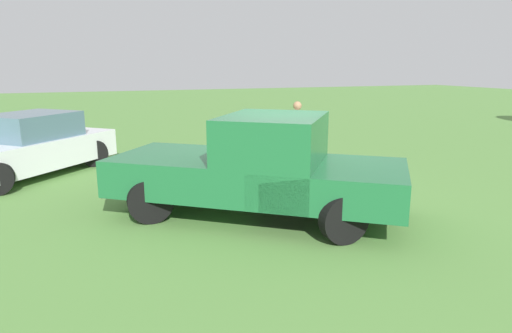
{
  "coord_description": "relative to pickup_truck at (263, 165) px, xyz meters",
  "views": [
    {
      "loc": [
        3.46,
        7.69,
        2.64
      ],
      "look_at": [
        0.76,
        0.55,
        0.9
      ],
      "focal_mm": 31.49,
      "sensor_mm": 36.0,
      "label": 1
    }
  ],
  "objects": [
    {
      "name": "ground_plane",
      "position": [
        -0.65,
        -0.63,
        -0.93
      ],
      "size": [
        80.0,
        80.0,
        0.0
      ],
      "primitive_type": "plane",
      "color": "#54843D"
    },
    {
      "name": "pickup_truck",
      "position": [
        0.0,
        0.0,
        0.0
      ],
      "size": [
        5.24,
        4.63,
        1.8
      ],
      "rotation": [
        0.0,
        0.0,
        5.64
      ],
      "color": "black",
      "rests_on": "ground_plane"
    },
    {
      "name": "sedan_near",
      "position": [
        4.19,
        -4.77,
        -0.23
      ],
      "size": [
        4.25,
        4.4,
        1.5
      ],
      "rotation": [
        0.0,
        0.0,
        0.83
      ],
      "color": "black",
      "rests_on": "ground_plane"
    },
    {
      "name": "person_bystander",
      "position": [
        -2.33,
        -3.48,
        0.03
      ],
      "size": [
        0.45,
        0.45,
        1.71
      ],
      "rotation": [
        0.0,
        0.0,
        0.7
      ],
      "color": "#7A6B51",
      "rests_on": "ground_plane"
    }
  ]
}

